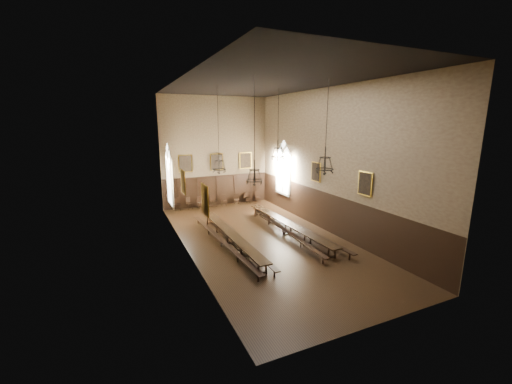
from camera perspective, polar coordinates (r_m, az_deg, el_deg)
floor at (r=19.09m, az=1.20°, el=-8.66°), size 9.00×18.00×0.02m
ceiling at (r=17.94m, az=1.34°, el=19.32°), size 9.00×18.00×0.02m
wall_back at (r=26.33m, az=-7.30°, el=7.20°), size 9.00×0.02×9.00m
wall_front at (r=10.70m, az=22.59°, el=-1.28°), size 9.00×0.02×9.00m
wall_left at (r=16.54m, az=-13.00°, el=3.92°), size 0.02×18.00×9.00m
wall_right at (r=20.31m, az=12.87°, el=5.46°), size 0.02×18.00×9.00m
wainscot_panelling at (r=18.67m, az=1.22°, el=-5.05°), size 9.00×18.00×2.50m
table_left at (r=18.26m, az=-4.56°, el=-8.47°), size 0.69×9.09×0.71m
table_right at (r=20.02m, az=5.80°, el=-6.54°), size 0.93×9.48×0.74m
bench_left_outer at (r=18.02m, az=-6.32°, el=-9.05°), size 0.77×9.79×0.44m
bench_left_inner at (r=18.32m, az=-2.79°, el=-8.67°), size 0.41×9.35×0.42m
bench_right_inner at (r=19.86m, az=4.96°, el=-6.96°), size 0.82×9.75×0.44m
bench_right_outer at (r=20.29m, az=7.74°, el=-6.58°), size 0.74×9.96×0.45m
chair_0 at (r=25.86m, az=-14.13°, el=-2.61°), size 0.51×0.51×1.03m
chair_1 at (r=26.06m, az=-12.05°, el=-2.45°), size 0.54×0.54×0.95m
chair_2 at (r=26.18m, az=-10.10°, el=-2.30°), size 0.51×0.51×0.95m
chair_3 at (r=26.51m, az=-7.75°, el=-2.01°), size 0.44×0.44×0.97m
chair_4 at (r=26.68m, az=-5.89°, el=-1.89°), size 0.48×0.48×0.94m
chair_5 at (r=27.07m, az=-3.58°, el=-1.66°), size 0.49×0.49×0.91m
chair_6 at (r=27.51m, az=-1.70°, el=-1.41°), size 0.51×0.51×0.92m
chair_7 at (r=27.80m, az=0.29°, el=-1.25°), size 0.47×0.47×0.93m
chandelier_back_left at (r=19.19m, az=-6.73°, el=5.12°), size 0.82×0.82×5.05m
chandelier_back_right at (r=20.82m, az=3.98°, el=7.20°), size 0.88×0.88×4.47m
chandelier_front_left at (r=14.65m, az=-0.28°, el=3.49°), size 0.78×0.78×4.92m
chandelier_front_right at (r=16.63m, az=12.40°, el=5.05°), size 0.93×0.93×4.64m
portrait_back_0 at (r=25.65m, az=-12.74°, el=5.06°), size 1.10×0.12×1.40m
portrait_back_1 at (r=26.29m, az=-7.17°, el=5.44°), size 1.10×0.12×1.40m
portrait_back_2 at (r=27.17m, az=-1.91°, el=5.76°), size 1.10×0.12×1.40m
portrait_left_0 at (r=17.66m, az=-13.12°, el=1.81°), size 0.12×1.00×1.30m
portrait_left_1 at (r=13.37m, az=-9.26°, el=-1.40°), size 0.12×1.00×1.30m
portrait_right_0 at (r=21.14m, az=10.85°, el=3.62°), size 0.12×1.00×1.30m
portrait_right_1 at (r=17.71m, az=19.22°, el=1.46°), size 0.12×1.00×1.30m
window_right at (r=24.98m, az=4.98°, el=4.43°), size 0.20×2.20×4.60m
window_left at (r=22.08m, az=-15.55°, el=2.97°), size 0.20×2.20×4.60m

